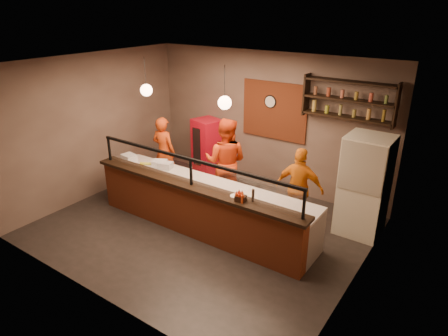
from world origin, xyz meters
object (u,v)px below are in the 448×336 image
Objects in this scene: cook_mid at (226,162)px; condiment_caddy at (241,198)px; cook_right at (299,188)px; red_cooler at (208,148)px; cook_left at (164,151)px; pizza_dough at (246,197)px; pepper_mill at (253,195)px; wall_clock at (271,102)px; fridge at (364,186)px.

cook_mid is 10.74× the size of condiment_caddy.
red_cooler is (-2.96, 0.96, -0.07)m from cook_right.
cook_left reaches higher than pizza_dough.
red_cooler is 3.64m from pepper_mill.
wall_clock is 2.80m from cook_left.
pepper_mill is (0.17, 0.12, 0.06)m from condiment_caddy.
condiment_caddy is (0.16, -0.43, 0.20)m from pizza_dough.
condiment_caddy is 0.22m from pepper_mill.
pepper_mill is at bearing 35.57° from condiment_caddy.
cook_left is at bearing -7.10° from cook_right.
cook_mid is at bearing -170.63° from fridge.
wall_clock is 1.66× the size of condiment_caddy.
cook_right is 1.20m from fridge.
pepper_mill is (1.17, -2.67, -0.93)m from wall_clock.
cook_mid is 2.08m from pepper_mill.
pizza_dough is at bearing 55.70° from cook_right.
red_cooler is 3.31× the size of pizza_dough.
red_cooler is at bearing 139.17° from pepper_mill.
wall_clock is 0.20× the size of red_cooler.
pepper_mill is at bearing -43.86° from pizza_dough.
condiment_caddy is (-1.50, -1.97, 0.13)m from fridge.
cook_mid reaches higher than red_cooler.
fridge is (2.50, -0.83, -1.12)m from wall_clock.
cook_mid is 1.75m from cook_right.
wall_clock is at bearing -153.21° from cook_left.
wall_clock is at bearing 109.62° from pizza_dough.
condiment_caddy is (2.57, -2.49, 0.36)m from red_cooler.
wall_clock is at bearing 27.10° from red_cooler.
pepper_mill is (-0.23, -1.40, 0.35)m from cook_right.
cook_left is 3.50m from condiment_caddy.
cook_right is at bearing 80.87° from pepper_mill.
pizza_dough is (0.84, -2.36, -1.19)m from wall_clock.
cook_left is 0.87× the size of cook_mid.
cook_mid is (1.80, 0.02, 0.13)m from cook_left.
cook_right is at bearing 63.13° from pizza_dough.
pizza_dough is at bearing -24.47° from red_cooler.
fridge is at bearing 52.70° from condiment_caddy.
cook_mid is 1.19× the size of cook_right.
fridge reaches higher than pepper_mill.
cook_left reaches higher than pepper_mill.
wall_clock reaches higher than pepper_mill.
cook_right is 3.60× the size of pizza_dough.
cook_right is 9.01× the size of condiment_caddy.
pizza_dough is (1.20, -1.09, -0.07)m from cook_mid.
cook_right is 1.60m from condiment_caddy.
condiment_caddy is (1.35, -1.52, 0.14)m from cook_mid.
cook_left is 0.86× the size of fridge.
condiment_caddy is (3.15, -1.50, 0.26)m from cook_left.
pepper_mill reaches higher than condiment_caddy.
fridge reaches higher than condiment_caddy.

